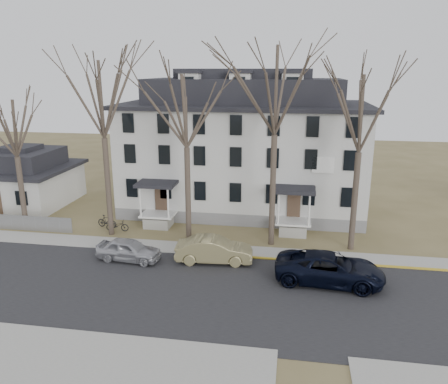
% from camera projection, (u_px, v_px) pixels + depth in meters
% --- Properties ---
extents(ground, '(120.00, 120.00, 0.00)m').
position_uv_depth(ground, '(240.00, 317.00, 21.93)').
color(ground, olive).
rests_on(ground, ground).
extents(main_road, '(120.00, 10.00, 0.04)m').
position_uv_depth(main_road, '(244.00, 297.00, 23.83)').
color(main_road, '#27272A').
rests_on(main_road, ground).
extents(far_sidewalk, '(120.00, 2.00, 0.08)m').
position_uv_depth(far_sidewalk, '(255.00, 253.00, 29.53)').
color(far_sidewalk, '#A09F97').
rests_on(far_sidewalk, ground).
extents(near_sidewalk_left, '(20.00, 5.00, 0.08)m').
position_uv_depth(near_sidewalk_left, '(37.00, 364.00, 18.40)').
color(near_sidewalk_left, '#A09F97').
rests_on(near_sidewalk_left, ground).
extents(yellow_curb, '(14.00, 0.25, 0.06)m').
position_uv_depth(yellow_curb, '(331.00, 264.00, 27.90)').
color(yellow_curb, gold).
rests_on(yellow_curb, ground).
extents(boarding_house, '(20.80, 12.36, 12.05)m').
position_uv_depth(boarding_house, '(243.00, 148.00, 37.84)').
color(boarding_house, slate).
rests_on(boarding_house, ground).
extents(small_house, '(8.70, 8.70, 5.00)m').
position_uv_depth(small_house, '(24.00, 180.00, 39.90)').
color(small_house, beige).
rests_on(small_house, ground).
extents(tree_far_left, '(8.40, 8.40, 13.72)m').
position_uv_depth(tree_far_left, '(101.00, 94.00, 30.12)').
color(tree_far_left, '#473B31').
rests_on(tree_far_left, ground).
extents(tree_mid_left, '(7.80, 7.80, 12.74)m').
position_uv_depth(tree_mid_left, '(186.00, 106.00, 29.40)').
color(tree_mid_left, '#473B31').
rests_on(tree_mid_left, ground).
extents(tree_center, '(9.00, 9.00, 14.70)m').
position_uv_depth(tree_center, '(276.00, 84.00, 28.08)').
color(tree_center, '#473B31').
rests_on(tree_center, ground).
extents(tree_mid_right, '(7.80, 7.80, 12.74)m').
position_uv_depth(tree_mid_right, '(362.00, 108.00, 27.64)').
color(tree_mid_right, '#473B31').
rests_on(tree_mid_right, ground).
extents(tree_bungalow, '(6.60, 6.60, 10.78)m').
position_uv_depth(tree_bungalow, '(13.00, 124.00, 31.80)').
color(tree_bungalow, '#473B31').
rests_on(tree_bungalow, ground).
extents(car_silver, '(4.32, 2.04, 1.43)m').
position_uv_depth(car_silver, '(129.00, 250.00, 28.20)').
color(car_silver, '#AAAAB0').
rests_on(car_silver, ground).
extents(car_tan, '(5.04, 2.13, 1.62)m').
position_uv_depth(car_tan, '(214.00, 250.00, 27.94)').
color(car_tan, '#867D51').
rests_on(car_tan, ground).
extents(car_navy, '(6.46, 3.40, 1.73)m').
position_uv_depth(car_navy, '(330.00, 269.00, 25.22)').
color(car_navy, black).
rests_on(car_navy, ground).
extents(bicycle_left, '(1.77, 0.79, 0.90)m').
position_uv_depth(bicycle_left, '(117.00, 226.00, 33.33)').
color(bicycle_left, black).
rests_on(bicycle_left, ground).
extents(bicycle_right, '(1.73, 0.79, 1.01)m').
position_uv_depth(bicycle_right, '(107.00, 222.00, 34.08)').
color(bicycle_right, black).
rests_on(bicycle_right, ground).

